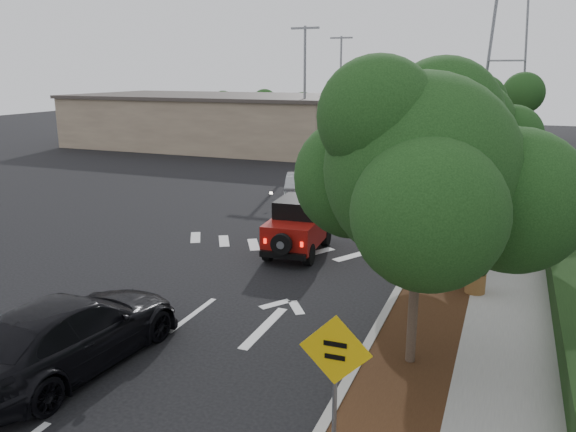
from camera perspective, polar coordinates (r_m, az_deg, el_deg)
The scene contains 19 objects.
ground at distance 14.76m, azimuth -9.65°, elevation -9.87°, with size 120.00×120.00×0.00m, color black.
curb at distance 24.28m, azimuth 14.99°, elevation -0.21°, with size 0.20×70.00×0.15m, color #9E9B93.
planting_strip at distance 24.20m, azimuth 17.33°, elevation -0.47°, with size 1.80×70.00×0.12m, color black.
sidewalk at distance 24.15m, azimuth 21.82°, elevation -0.89°, with size 2.00×70.00×0.12m, color gray.
hedge at distance 24.13m, azimuth 25.20°, elevation -0.42°, with size 0.80×70.00×0.80m, color black.
commercial_building at distance 47.61m, azimuth -7.57°, elevation 9.52°, with size 22.00×12.00×4.00m, color #806C58.
transmission_tower at distance 59.71m, azimuth 20.70°, elevation 7.79°, with size 7.00×4.00×28.00m, color slate, non-canonical shape.
street_tree_near at distance 12.56m, azimuth 12.25°, elevation -14.61°, with size 3.80×3.80×5.92m, color black, non-canonical shape.
street_tree_mid at distance 18.95m, azimuth 15.89°, elevation -4.65°, with size 3.20×3.20×5.32m, color black, non-canonical shape.
street_tree_far at distance 25.18m, azimuth 17.52°, elevation -0.05°, with size 3.40×3.40×5.62m, color black, non-canonical shape.
light_pole_a at distance 40.27m, azimuth 1.65°, elevation 5.88°, with size 2.00×0.22×9.00m, color slate, non-canonical shape.
light_pole_b at distance 51.88m, azimuth 5.21°, elevation 7.77°, with size 2.00×0.22×9.00m, color slate, non-canonical shape.
red_jeep at distance 19.19m, azimuth 1.20°, elevation -0.92°, with size 1.82×3.68×1.84m.
silver_suv_ahead at distance 23.26m, azimuth 11.33°, elevation 0.94°, with size 2.32×5.02×1.40m, color #B8BCC0.
black_suv_oncoming at distance 12.76m, azimuth -21.19°, elevation -10.94°, with size 2.16×5.31×1.54m, color black.
silver_sedan_oncoming at distance 27.35m, azimuth 1.45°, elevation 3.16°, with size 1.40×4.00×1.32m, color #94969B.
parked_suv at distance 42.19m, azimuth -3.26°, elevation 7.25°, with size 1.71×4.25×1.45m, color #B1B4B9.
speed_hump_sign at distance 8.84m, azimuth 4.81°, elevation -15.13°, with size 1.14×0.10×2.42m.
terracotta_planter at distance 16.22m, azimuth 18.61°, elevation -5.10°, with size 0.69×0.69×1.19m.
Camera 1 is at (7.17, -11.40, 6.04)m, focal length 35.00 mm.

